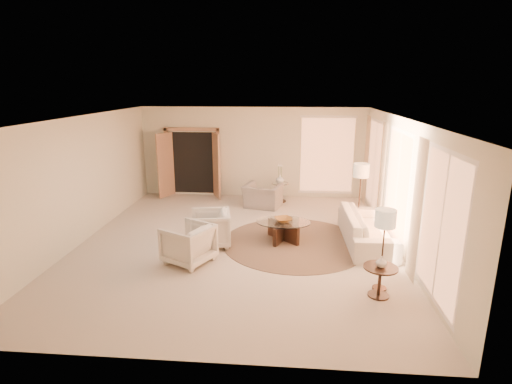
# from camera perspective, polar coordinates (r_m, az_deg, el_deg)

# --- Properties ---
(room) EXTENTS (7.04, 8.04, 2.83)m
(room) POSITION_cam_1_polar(r_m,az_deg,el_deg) (8.66, -2.86, 1.27)
(room) COLOR beige
(room) RESTS_ON ground
(windows_right) EXTENTS (0.10, 6.40, 2.40)m
(windows_right) POSITION_cam_1_polar(r_m,az_deg,el_deg) (9.00, 19.58, 0.61)
(windows_right) COLOR #FEA065
(windows_right) RESTS_ON room
(window_back_corner) EXTENTS (1.70, 0.10, 2.40)m
(window_back_corner) POSITION_cam_1_polar(r_m,az_deg,el_deg) (12.51, 10.11, 5.17)
(window_back_corner) COLOR #FEA065
(window_back_corner) RESTS_ON room
(curtains_right) EXTENTS (0.06, 5.20, 2.60)m
(curtains_right) POSITION_cam_1_polar(r_m,az_deg,el_deg) (9.84, 18.00, 1.66)
(curtains_right) COLOR tan
(curtains_right) RESTS_ON room
(french_doors) EXTENTS (1.95, 0.66, 2.16)m
(french_doors) POSITION_cam_1_polar(r_m,az_deg,el_deg) (12.75, -9.09, 4.10)
(french_doors) COLOR tan
(french_doors) RESTS_ON room
(area_rug) EXTENTS (3.39, 3.39, 0.01)m
(area_rug) POSITION_cam_1_polar(r_m,az_deg,el_deg) (9.16, 5.50, -7.16)
(area_rug) COLOR #3A291F
(area_rug) RESTS_ON room
(sofa) EXTENTS (0.98, 2.43, 0.71)m
(sofa) POSITION_cam_1_polar(r_m,az_deg,el_deg) (9.31, 15.51, -5.01)
(sofa) COLOR beige
(sofa) RESTS_ON room
(armchair_left) EXTENTS (0.93, 0.98, 0.87)m
(armchair_left) POSITION_cam_1_polar(r_m,az_deg,el_deg) (8.88, -6.55, -4.94)
(armchair_left) COLOR beige
(armchair_left) RESTS_ON room
(armchair_right) EXTENTS (1.09, 1.11, 0.87)m
(armchair_right) POSITION_cam_1_polar(r_m,az_deg,el_deg) (8.13, -9.66, -7.04)
(armchair_right) COLOR beige
(armchair_right) RESTS_ON room
(accent_chair) EXTENTS (1.17, 0.91, 0.90)m
(accent_chair) POSITION_cam_1_polar(r_m,az_deg,el_deg) (11.55, 0.97, -0.00)
(accent_chair) COLOR gray
(accent_chair) RESTS_ON room
(coffee_table) EXTENTS (1.47, 1.47, 0.46)m
(coffee_table) POSITION_cam_1_polar(r_m,az_deg,el_deg) (9.16, 3.91, -5.24)
(coffee_table) COLOR black
(coffee_table) RESTS_ON room
(end_table) EXTENTS (0.57, 0.57, 0.54)m
(end_table) POSITION_cam_1_polar(r_m,az_deg,el_deg) (7.13, 17.29, -11.40)
(end_table) COLOR black
(end_table) RESTS_ON room
(side_table) EXTENTS (0.50, 0.50, 0.58)m
(side_table) POSITION_cam_1_polar(r_m,az_deg,el_deg) (12.14, 3.43, 0.24)
(side_table) COLOR black
(side_table) RESTS_ON room
(floor_lamp_near) EXTENTS (0.39, 0.39, 1.60)m
(floor_lamp_near) POSITION_cam_1_polar(r_m,az_deg,el_deg) (10.09, 14.79, 2.60)
(floor_lamp_near) COLOR black
(floor_lamp_near) RESTS_ON room
(floor_lamp_far) EXTENTS (0.35, 0.35, 1.46)m
(floor_lamp_far) POSITION_cam_1_polar(r_m,az_deg,el_deg) (7.05, 17.98, -4.12)
(floor_lamp_far) COLOR black
(floor_lamp_far) RESTS_ON room
(bowl) EXTENTS (0.50, 0.50, 0.09)m
(bowl) POSITION_cam_1_polar(r_m,az_deg,el_deg) (9.08, 3.94, -3.96)
(bowl) COLOR brown
(bowl) RESTS_ON coffee_table
(end_vase) EXTENTS (0.22, 0.22, 0.19)m
(end_vase) POSITION_cam_1_polar(r_m,az_deg,el_deg) (7.02, 17.46, -9.50)
(end_vase) COLOR white
(end_vase) RESTS_ON end_table
(side_vase) EXTENTS (0.28, 0.28, 0.26)m
(side_vase) POSITION_cam_1_polar(r_m,az_deg,el_deg) (12.05, 3.46, 1.88)
(side_vase) COLOR white
(side_vase) RESTS_ON side_table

